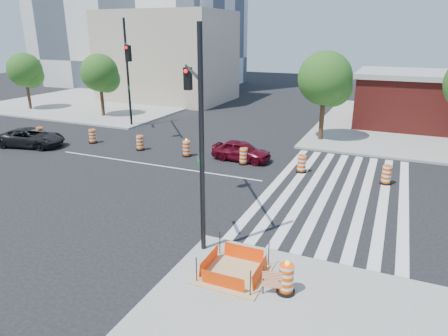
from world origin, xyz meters
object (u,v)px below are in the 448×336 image
Objects in this scene: red_coupe at (241,151)px; signal_pole_nw at (128,65)px; dark_suv at (31,138)px; signal_pole_se at (196,114)px.

signal_pole_nw reaches higher than red_coupe.
signal_pole_se is at bearing -123.55° from dark_suv.
red_coupe is 0.48× the size of signal_pole_se.
red_coupe is at bearing 32.46° from signal_pole_nw.
signal_pole_nw reaches higher than signal_pole_se.
signal_pole_nw is at bearing 73.01° from red_coupe.
red_coupe is 0.43× the size of signal_pole_nw.
red_coupe is 10.58m from signal_pole_se.
signal_pole_nw is (-11.09, 3.89, 4.65)m from red_coupe.
signal_pole_nw is at bearing -40.33° from dark_suv.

